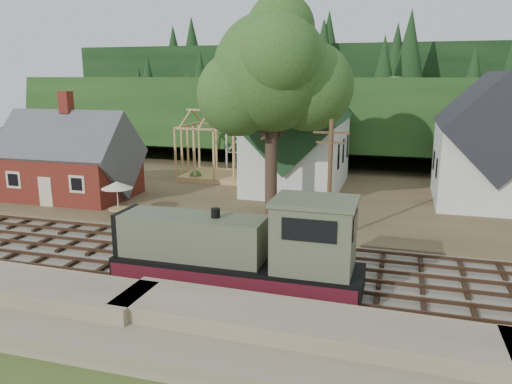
# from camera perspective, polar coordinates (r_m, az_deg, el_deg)

# --- Properties ---
(ground) EXTENTS (140.00, 140.00, 0.00)m
(ground) POSITION_cam_1_polar(r_m,az_deg,el_deg) (29.37, -7.14, -8.04)
(ground) COLOR #384C1E
(ground) RESTS_ON ground
(embankment) EXTENTS (64.00, 5.00, 1.60)m
(embankment) POSITION_cam_1_polar(r_m,az_deg,el_deg) (22.56, -16.02, -15.34)
(embankment) COLOR #7F7259
(embankment) RESTS_ON ground
(railroad_bed) EXTENTS (64.00, 11.00, 0.16)m
(railroad_bed) POSITION_cam_1_polar(r_m,az_deg,el_deg) (29.34, -7.15, -7.89)
(railroad_bed) COLOR #726B5B
(railroad_bed) RESTS_ON ground
(village_flat) EXTENTS (64.00, 26.00, 0.30)m
(village_flat) POSITION_cam_1_polar(r_m,az_deg,el_deg) (45.66, 1.81, -0.02)
(village_flat) COLOR brown
(village_flat) RESTS_ON ground
(hillside) EXTENTS (70.00, 28.96, 12.74)m
(hillside) POSITION_cam_1_polar(r_m,az_deg,el_deg) (68.77, 6.85, 4.25)
(hillside) COLOR #1E3F19
(hillside) RESTS_ON ground
(ridge) EXTENTS (80.00, 20.00, 12.00)m
(ridge) POSITION_cam_1_polar(r_m,az_deg,el_deg) (84.45, 8.68, 5.84)
(ridge) COLOR black
(ridge) RESTS_ON ground
(depot) EXTENTS (10.80, 7.41, 9.00)m
(depot) POSITION_cam_1_polar(r_m,az_deg,el_deg) (45.69, -20.37, 3.08)
(depot) COLOR #5E1A15
(depot) RESTS_ON village_flat
(church) EXTENTS (8.40, 15.17, 13.00)m
(church) POSITION_cam_1_polar(r_m,az_deg,el_deg) (45.96, 4.81, 6.40)
(church) COLOR silver
(church) RESTS_ON village_flat
(farmhouse) EXTENTS (8.40, 10.80, 10.60)m
(farmhouse) POSITION_cam_1_polar(r_m,az_deg,el_deg) (44.95, 25.09, 4.64)
(farmhouse) COLOR silver
(farmhouse) RESTS_ON village_flat
(timber_frame) EXTENTS (8.20, 6.20, 6.99)m
(timber_frame) POSITION_cam_1_polar(r_m,az_deg,el_deg) (50.59, -3.63, 4.85)
(timber_frame) COLOR tan
(timber_frame) RESTS_ON village_flat
(lattice_tower) EXTENTS (3.20, 3.20, 12.12)m
(lattice_tower) POSITION_cam_1_polar(r_m,az_deg,el_deg) (55.73, -1.59, 12.62)
(lattice_tower) COLOR silver
(lattice_tower) RESTS_ON village_flat
(big_tree) EXTENTS (10.90, 8.40, 14.70)m
(big_tree) POSITION_cam_1_polar(r_m,az_deg,el_deg) (36.25, 2.10, 12.61)
(big_tree) COLOR #38281E
(big_tree) RESTS_ON village_flat
(telegraph_pole_near) EXTENTS (2.20, 0.28, 8.00)m
(telegraph_pole_near) POSITION_cam_1_polar(r_m,az_deg,el_deg) (31.17, 8.42, 1.32)
(telegraph_pole_near) COLOR #4C331E
(telegraph_pole_near) RESTS_ON ground
(locomotive) EXTENTS (12.25, 3.06, 4.89)m
(locomotive) POSITION_cam_1_polar(r_m,az_deg,el_deg) (24.62, -1.30, -6.82)
(locomotive) COLOR black
(locomotive) RESTS_ON railroad_bed
(car_blue) EXTENTS (2.69, 3.73, 1.18)m
(car_blue) POSITION_cam_1_polar(r_m,az_deg,el_deg) (44.78, -17.55, 0.07)
(car_blue) COLOR #5781BA
(car_blue) RESTS_ON village_flat
(patio_set) EXTENTS (2.32, 2.32, 2.58)m
(patio_set) POSITION_cam_1_polar(r_m,az_deg,el_deg) (38.58, -15.61, 0.60)
(patio_set) COLOR silver
(patio_set) RESTS_ON village_flat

